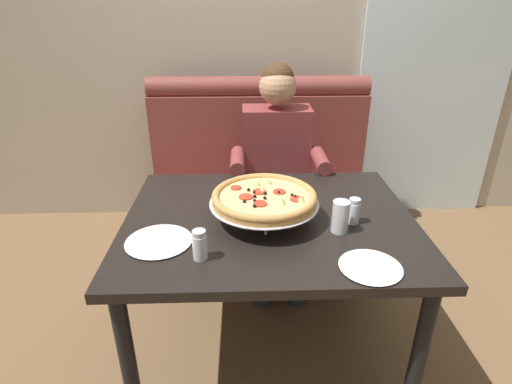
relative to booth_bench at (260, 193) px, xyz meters
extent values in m
plane|color=brown|center=(0.00, -0.96, -0.40)|extent=(16.00, 16.00, 0.00)
cube|color=#BCB29E|center=(0.00, 0.57, 1.00)|extent=(6.00, 0.12, 2.80)
cube|color=white|center=(1.29, 0.50, 1.00)|extent=(1.10, 0.02, 2.80)
cube|color=brown|center=(0.00, -0.13, -0.17)|extent=(1.48, 0.60, 0.46)
cube|color=brown|center=(0.00, 0.26, 0.29)|extent=(1.48, 0.18, 0.65)
cylinder|color=brown|center=(0.00, 0.26, 0.66)|extent=(1.48, 0.14, 0.14)
cube|color=black|center=(0.00, -0.96, 0.32)|extent=(1.23, 0.97, 0.04)
cylinder|color=black|center=(-0.55, -1.37, -0.05)|extent=(0.06, 0.06, 0.70)
cylinder|color=black|center=(0.55, -1.37, -0.05)|extent=(0.06, 0.06, 0.70)
cylinder|color=black|center=(-0.55, -0.54, -0.05)|extent=(0.06, 0.06, 0.70)
cylinder|color=black|center=(0.55, -0.54, -0.05)|extent=(0.06, 0.06, 0.70)
cube|color=#2D3342|center=(0.09, -0.38, 0.14)|extent=(0.34, 0.40, 0.15)
cylinder|color=#2D3342|center=(-0.01, -0.63, -0.17)|extent=(0.11, 0.11, 0.46)
cylinder|color=#2D3342|center=(0.19, -0.63, -0.17)|extent=(0.11, 0.11, 0.46)
cube|color=brown|center=(0.09, -0.16, 0.34)|extent=(0.40, 0.22, 0.56)
cylinder|color=brown|center=(-0.14, -0.38, 0.38)|extent=(0.08, 0.28, 0.08)
cylinder|color=brown|center=(0.32, -0.38, 0.38)|extent=(0.08, 0.28, 0.08)
sphere|color=tan|center=(0.09, -0.18, 0.75)|extent=(0.21, 0.21, 0.21)
sphere|color=#472D19|center=(0.09, -0.17, 0.78)|extent=(0.19, 0.19, 0.19)
cylinder|color=silver|center=(-0.02, -1.09, 0.38)|extent=(0.01, 0.01, 0.08)
cylinder|color=silver|center=(-0.13, -0.91, 0.38)|extent=(0.01, 0.01, 0.08)
cylinder|color=silver|center=(0.08, -0.91, 0.38)|extent=(0.01, 0.01, 0.08)
torus|color=silver|center=(-0.02, -0.97, 0.41)|extent=(0.25, 0.25, 0.01)
cylinder|color=silver|center=(-0.02, -0.97, 0.42)|extent=(0.46, 0.46, 0.00)
cylinder|color=tan|center=(-0.02, -0.97, 0.43)|extent=(0.43, 0.43, 0.02)
torus|color=tan|center=(-0.02, -0.97, 0.45)|extent=(0.44, 0.44, 0.03)
cylinder|color=#E5C17A|center=(-0.02, -0.97, 0.45)|extent=(0.37, 0.37, 0.01)
cylinder|color=red|center=(0.04, -0.94, 0.45)|extent=(0.05, 0.05, 0.01)
cylinder|color=red|center=(-0.10, -0.99, 0.45)|extent=(0.06, 0.06, 0.01)
cylinder|color=red|center=(0.11, -1.01, 0.45)|extent=(0.06, 0.06, 0.01)
cylinder|color=red|center=(-0.14, -0.90, 0.45)|extent=(0.05, 0.05, 0.01)
cylinder|color=red|center=(-0.04, -1.05, 0.45)|extent=(0.06, 0.06, 0.01)
cylinder|color=red|center=(-0.04, -0.94, 0.45)|extent=(0.06, 0.06, 0.01)
sphere|color=black|center=(-0.02, -1.00, 0.46)|extent=(0.01, 0.01, 0.01)
sphere|color=black|center=(0.04, -0.96, 0.46)|extent=(0.01, 0.01, 0.01)
sphere|color=black|center=(-0.07, -1.03, 0.46)|extent=(0.01, 0.01, 0.01)
sphere|color=black|center=(-0.09, -0.93, 0.46)|extent=(0.01, 0.01, 0.01)
sphere|color=black|center=(-0.07, -1.08, 0.46)|extent=(0.01, 0.01, 0.01)
sphere|color=black|center=(-0.11, -1.03, 0.46)|extent=(0.01, 0.01, 0.01)
sphere|color=black|center=(0.10, -1.00, 0.46)|extent=(0.01, 0.01, 0.01)
sphere|color=black|center=(-0.07, -0.95, 0.46)|extent=(0.01, 0.01, 0.01)
sphere|color=black|center=(0.09, -0.98, 0.46)|extent=(0.01, 0.01, 0.01)
sphere|color=black|center=(-0.06, -0.99, 0.46)|extent=(0.01, 0.01, 0.01)
sphere|color=black|center=(-0.02, -0.96, 0.46)|extent=(0.01, 0.01, 0.01)
cone|color=#CCC675|center=(0.12, -1.03, 0.46)|extent=(0.04, 0.04, 0.02)
cone|color=#CCC675|center=(0.00, -0.85, 0.46)|extent=(0.04, 0.04, 0.02)
cone|color=#CCC675|center=(0.04, -1.05, 0.46)|extent=(0.04, 0.04, 0.02)
cone|color=#CCC675|center=(-0.03, -0.93, 0.46)|extent=(0.04, 0.04, 0.02)
cone|color=#CCC675|center=(-0.05, -0.87, 0.46)|extent=(0.04, 0.04, 0.02)
cylinder|color=white|center=(0.34, -1.01, 0.38)|extent=(0.05, 0.05, 0.09)
cylinder|color=#A82D19|center=(0.34, -1.01, 0.36)|extent=(0.04, 0.04, 0.05)
cylinder|color=silver|center=(0.34, -1.01, 0.44)|extent=(0.05, 0.05, 0.02)
cylinder|color=white|center=(-0.27, -1.25, 0.39)|extent=(0.05, 0.05, 0.09)
cylinder|color=silver|center=(-0.27, -1.25, 0.37)|extent=(0.05, 0.05, 0.06)
cylinder|color=silver|center=(-0.27, -1.25, 0.44)|extent=(0.05, 0.05, 0.02)
cylinder|color=white|center=(0.33, -1.33, 0.34)|extent=(0.15, 0.15, 0.01)
cone|color=white|center=(0.33, -1.33, 0.35)|extent=(0.22, 0.22, 0.01)
cylinder|color=white|center=(-0.44, -1.14, 0.34)|extent=(0.18, 0.18, 0.01)
cone|color=white|center=(-0.44, -1.14, 0.35)|extent=(0.26, 0.26, 0.01)
cylinder|color=silver|center=(0.27, -1.08, 0.41)|extent=(0.07, 0.07, 0.13)
cylinder|color=gold|center=(0.27, -1.08, 0.38)|extent=(0.06, 0.06, 0.08)
camera|label=1|loc=(-0.11, -2.47, 1.18)|focal=28.39mm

